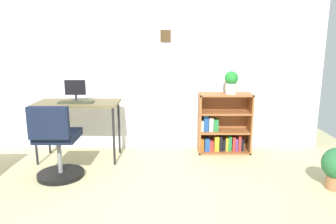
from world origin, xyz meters
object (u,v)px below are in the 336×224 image
object	(u,v)px
monitor	(75,90)
office_chair	(56,147)
desk	(77,107)
bookshelf_low	(222,126)
potted_plant_on_shelf	(231,82)
keyboard	(76,102)

from	to	relation	value
monitor	office_chair	xyz separation A→B (m)	(-0.04, -0.70, -0.52)
desk	bookshelf_low	size ratio (longest dim) A/B	1.27
bookshelf_low	desk	bearing A→B (deg)	-171.25
bookshelf_low	potted_plant_on_shelf	world-z (taller)	potted_plant_on_shelf
monitor	keyboard	bearing A→B (deg)	-73.77
monitor	office_chair	bearing A→B (deg)	-93.27
keyboard	office_chair	bearing A→B (deg)	-97.47
desk	bookshelf_low	bearing A→B (deg)	8.75
bookshelf_low	potted_plant_on_shelf	xyz separation A→B (m)	(0.09, -0.05, 0.62)
desk	office_chair	bearing A→B (deg)	-96.58
bookshelf_low	keyboard	bearing A→B (deg)	-169.42
monitor	keyboard	distance (m)	0.18
desk	monitor	distance (m)	0.22
office_chair	potted_plant_on_shelf	bearing A→B (deg)	23.21
keyboard	bookshelf_low	size ratio (longest dim) A/B	0.52
desk	office_chair	distance (m)	0.72
monitor	potted_plant_on_shelf	distance (m)	2.03
monitor	potted_plant_on_shelf	world-z (taller)	potted_plant_on_shelf
desk	potted_plant_on_shelf	xyz separation A→B (m)	(1.99, 0.24, 0.29)
bookshelf_low	potted_plant_on_shelf	distance (m)	0.63
desk	bookshelf_low	distance (m)	1.96
desk	office_chair	world-z (taller)	office_chair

